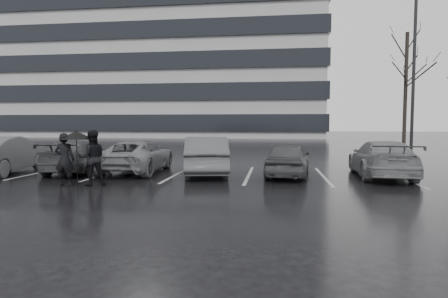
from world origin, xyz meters
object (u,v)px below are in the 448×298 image
Objects in this scene: car_main at (288,159)px; car_west_b at (137,157)px; car_west_a at (206,156)px; car_east at (382,159)px; pedestrian_right at (92,158)px; tree_north at (405,92)px; lamp_post at (413,80)px; pedestrian_left at (65,159)px; car_west_c at (78,156)px; car_west_d at (4,155)px.

car_main is 6.06m from car_west_b.
car_east is at bearing 170.33° from car_west_a.
tree_north is (15.22, 17.57, 3.36)m from pedestrian_right.
car_main is at bearing -135.47° from lamp_post.
car_main is 2.21× the size of pedestrian_left.
car_west_b is at bearing 175.60° from car_west_c.
lamp_post is at bearing -128.94° from car_main.
car_east is at bearing -117.11° from lamp_post.
car_west_b is 3.33m from pedestrian_right.
car_west_c is (-2.45, -0.18, 0.01)m from car_west_b.
car_east is at bearing -168.60° from pedestrian_left.
pedestrian_right is at bearing 21.63° from car_east.
car_east is 2.75× the size of pedestrian_left.
car_main is 9.93m from lamp_post.
car_west_d is at bearing 6.93° from car_east.
lamp_post is at bearing -166.97° from car_west_d.
pedestrian_left is (-1.07, -3.51, 0.21)m from car_west_b.
car_east is at bearing 177.86° from car_west_b.
tree_north is at bearing -140.95° from car_west_a.
car_west_b is 3.67m from pedestrian_left.
pedestrian_right is 23.49m from tree_north.
car_west_b is 0.50× the size of lamp_post.
tree_north is (12.07, 14.52, 3.52)m from car_west_a.
car_west_d is 19.45m from lamp_post.
car_west_c is 2.64× the size of pedestrian_left.
pedestrian_right reaches higher than car_west_a.
car_west_a is 0.96× the size of car_east.
pedestrian_right reaches higher than car_main.
car_west_d is 2.52× the size of pedestrian_right.
car_west_c is at bearing 5.00° from car_main.
car_west_d reaches higher than car_east.
pedestrian_left is at bearing 28.11° from car_west_a.
car_west_d is at bearing 8.59° from car_west_c.
car_west_a is 19.21m from tree_north.
car_west_c is at bearing -74.16° from pedestrian_left.
lamp_post reaches higher than tree_north.
car_main is 0.81× the size of car_west_b.
car_main is at bearing 166.04° from car_west_a.
lamp_post reaches higher than car_west_a.
car_west_a is 8.05m from car_west_d.
car_west_a is at bearing -147.26° from pedestrian_left.
tree_north reaches higher than car_main.
tree_north is (5.48, 14.35, 3.58)m from car_east.
car_west_c is 16.73m from lamp_post.
car_west_a is 12.14m from lamp_post.
tree_north is (16.04, 17.77, 3.40)m from pedestrian_left.
car_west_b is at bearing -113.61° from pedestrian_left.
car_west_a reaches higher than car_west_b.
pedestrian_left is at bearing 21.28° from car_east.
lamp_post reaches higher than car_east.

